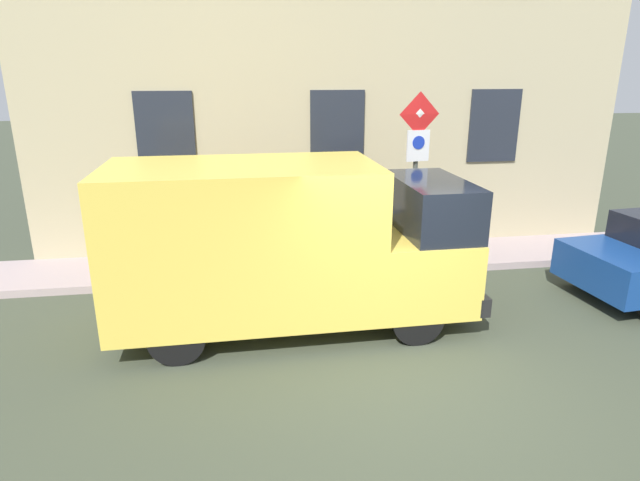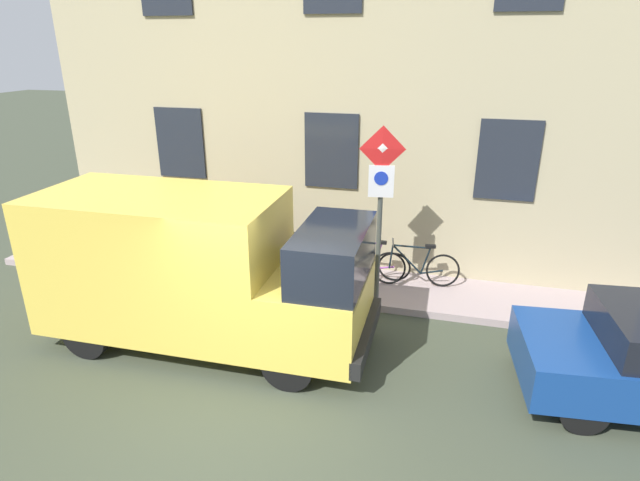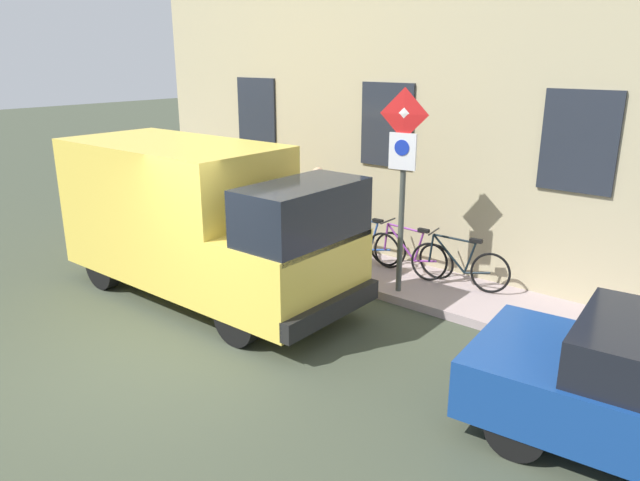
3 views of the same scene
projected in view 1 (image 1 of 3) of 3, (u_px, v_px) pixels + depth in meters
ground_plane at (411, 384)px, 6.66m from camera, size 80.00×80.00×0.00m
sidewalk_slab at (343, 261)px, 10.76m from camera, size 1.62×14.26×0.14m
building_facade at (335, 51)px, 10.62m from camera, size 0.75×12.26×8.22m
sign_post_stacked at (417, 156)px, 9.71m from camera, size 0.18×0.56×3.13m
delivery_van at (286, 242)px, 7.81m from camera, size 2.07×5.36×2.50m
bicycle_black at (428, 232)px, 11.14m from camera, size 0.49×1.71×0.89m
bicycle_purple at (384, 234)px, 11.00m from camera, size 0.46×1.71×0.89m
bicycle_blue at (339, 236)px, 10.86m from camera, size 0.46×1.72×0.89m
bicycle_red at (292, 238)px, 10.72m from camera, size 0.46×1.71×0.89m
pedestrian at (296, 215)px, 10.29m from camera, size 0.42×0.48×1.72m
litter_bin at (334, 244)px, 10.13m from camera, size 0.44×0.44×0.90m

